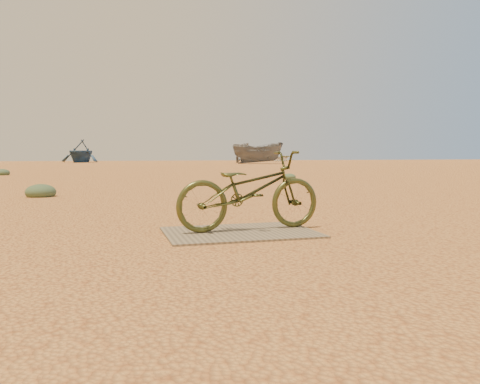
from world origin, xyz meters
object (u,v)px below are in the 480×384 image
object	(u,v)px
plywood_board	(240,232)
bicycle	(250,190)
boat_far_left	(81,151)
boat_mid_right	(258,153)
boat_far_right	(280,158)

from	to	relation	value
plywood_board	bicycle	bearing A→B (deg)	31.63
boat_far_left	boat_mid_right	xyz separation A→B (m)	(16.42, -10.89, -0.23)
boat_mid_right	boat_far_right	bearing A→B (deg)	-35.07
bicycle	boat_far_left	world-z (taller)	boat_far_left
plywood_board	boat_far_left	xyz separation A→B (m)	(-4.02, 48.00, 1.23)
plywood_board	boat_far_right	distance (m)	54.40
boat_far_left	boat_mid_right	size ratio (longest dim) A/B	0.90
plywood_board	bicycle	distance (m)	0.49
plywood_board	boat_mid_right	world-z (taller)	boat_mid_right
boat_far_left	boat_mid_right	bearing A→B (deg)	-7.31
bicycle	boat_far_right	world-z (taller)	bicycle
plywood_board	boat_far_left	distance (m)	48.19
boat_far_left	boat_mid_right	world-z (taller)	boat_far_left
boat_mid_right	plywood_board	bearing A→B (deg)	154.80
plywood_board	bicycle	world-z (taller)	bicycle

